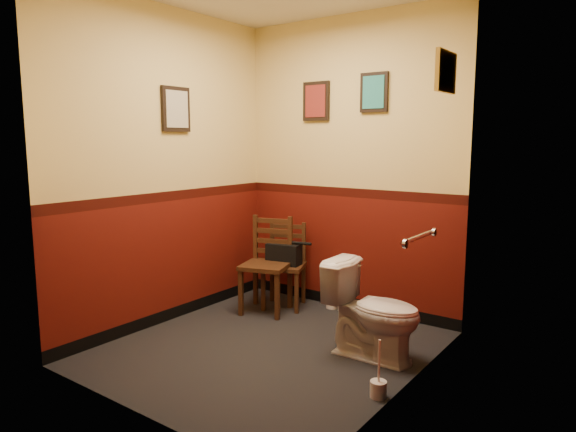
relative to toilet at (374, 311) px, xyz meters
The scene contains 16 objects.
floor 0.86m from the toilet, 155.87° to the right, with size 2.20×2.40×0.00m, color black.
wall_back 1.51m from the toilet, 129.37° to the left, with size 2.20×2.70×0.00m, color #54110B.
wall_front 1.96m from the toilet, 115.31° to the right, with size 2.20×2.70×0.00m, color #54110B.
wall_left 2.10m from the toilet, 169.95° to the right, with size 2.40×2.70×0.00m, color #54110B.
wall_right 1.12m from the toilet, 40.32° to the right, with size 2.40×2.70×0.00m, color #54110B.
grab_bar 0.70m from the toilet, 11.72° to the right, with size 0.05×0.56×0.06m.
framed_print_back_a 2.11m from the toilet, 141.31° to the left, with size 0.28×0.04×0.36m.
framed_print_back_b 1.92m from the toilet, 118.74° to the left, with size 0.26×0.04×0.34m.
framed_print_left 2.35m from the toilet, behind, with size 0.04×0.30×0.38m.
framed_print_right 1.76m from the toilet, 37.67° to the left, with size 0.04×0.34×0.28m.
toilet is the anchor object (origin of this frame).
toilet_brush 0.67m from the toilet, 59.84° to the right, with size 0.10×0.10×0.37m.
chair_left 1.34m from the toilet, 163.81° to the left, with size 0.51×0.51×0.88m.
chair_right 1.36m from the toilet, 154.81° to the left, with size 0.49×0.49×0.80m.
handbag 1.35m from the toilet, 155.85° to the left, with size 0.34×0.22×0.23m.
tp_stack 1.10m from the toilet, 134.23° to the left, with size 0.25×0.15×0.43m.
Camera 1 is at (2.33, -2.95, 1.58)m, focal length 32.00 mm.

